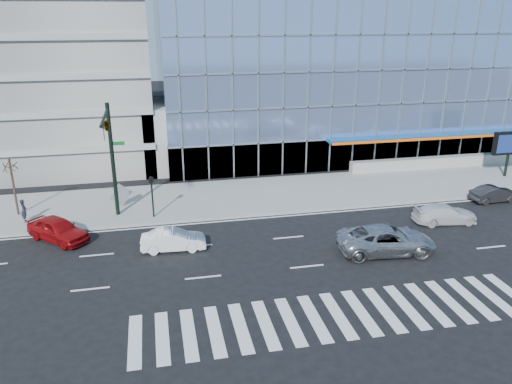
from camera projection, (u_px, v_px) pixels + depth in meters
ground at (288, 237)px, 32.43m from camera, size 160.00×160.00×0.00m
sidewalk at (262, 195)px, 39.75m from camera, size 120.00×8.00×0.15m
theatre_building at (348, 71)px, 56.49m from camera, size 42.00×26.00×15.00m
parking_garage at (24, 53)px, 49.00m from camera, size 24.00×24.00×20.00m
ramp_block at (176, 134)px, 46.77m from camera, size 6.00×8.00×6.00m
retaining_wall at (499, 158)px, 47.55m from camera, size 30.00×0.80×1.00m
traffic_signal at (108, 137)px, 32.37m from camera, size 1.14×5.74×8.00m
ped_signal_post at (152, 191)px, 34.58m from camera, size 0.30×0.33×3.00m
marquee_sign at (510, 144)px, 43.01m from camera, size 3.20×0.43×4.00m
street_tree_near at (10, 166)px, 34.52m from camera, size 1.10×1.10×4.23m
silver_suv at (386, 240)px, 30.19m from camera, size 6.20×3.30×1.66m
white_suv at (445, 214)px, 34.50m from camera, size 4.59×2.20×1.29m
white_sedan at (173, 240)px, 30.58m from camera, size 4.02×1.62×1.30m
dark_sedan at (494, 194)px, 38.34m from camera, size 3.81×1.47×1.24m
red_sedan at (58, 229)px, 31.79m from camera, size 4.49×4.39×1.53m
pedestrian at (24, 211)px, 34.22m from camera, size 0.57×0.69×1.64m
tilted_panel at (121, 195)px, 36.83m from camera, size 1.65×0.92×1.83m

